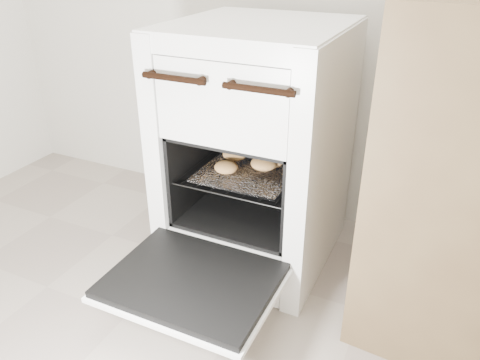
# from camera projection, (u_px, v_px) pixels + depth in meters

# --- Properties ---
(stove) EXTENTS (0.54, 0.60, 0.83)m
(stove) POSITION_uv_depth(u_px,v_px,m) (256.00, 153.00, 1.61)
(stove) COLOR silver
(stove) RESTS_ON ground
(oven_door) EXTENTS (0.49, 0.38, 0.03)m
(oven_door) POSITION_uv_depth(u_px,v_px,m) (192.00, 282.00, 1.35)
(oven_door) COLOR black
(oven_door) RESTS_ON stove
(oven_rack) EXTENTS (0.39, 0.38, 0.01)m
(oven_rack) POSITION_uv_depth(u_px,v_px,m) (249.00, 172.00, 1.59)
(oven_rack) COLOR black
(oven_rack) RESTS_ON stove
(foil_sheet) EXTENTS (0.31, 0.27, 0.01)m
(foil_sheet) POSITION_uv_depth(u_px,v_px,m) (247.00, 173.00, 1.57)
(foil_sheet) COLOR white
(foil_sheet) RESTS_ON oven_rack
(baked_rolls) EXTENTS (0.26, 0.22, 0.04)m
(baked_rolls) POSITION_uv_depth(u_px,v_px,m) (250.00, 161.00, 1.60)
(baked_rolls) COLOR tan
(baked_rolls) RESTS_ON foil_sheet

